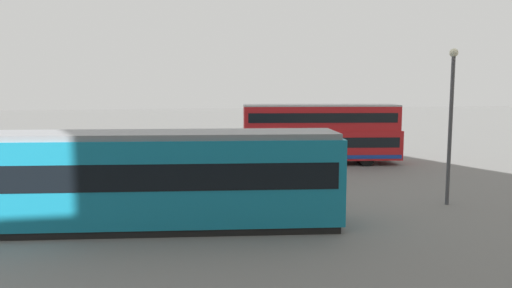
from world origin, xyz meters
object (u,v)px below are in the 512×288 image
Objects in this scene: double_decker_bus at (320,133)px; pedestrian_near_railing at (219,168)px; tram_yellow at (148,178)px; street_lamp at (451,114)px; info_sign at (219,161)px; pedestrian_crossing at (312,182)px.

double_decker_bus reaches higher than pedestrian_near_railing.
street_lamp is at bearing -175.04° from tram_yellow.
street_lamp is at bearing 156.69° from info_sign.
tram_yellow is 2.11× the size of street_lamp.
pedestrian_crossing is at bearing 70.25° from double_decker_bus.
double_decker_bus is at bearing -129.72° from tram_yellow.
pedestrian_near_railing is at bearing -116.47° from tram_yellow.
street_lamp is at bearing 99.13° from double_decker_bus.
street_lamp is (-5.69, 0.93, 2.85)m from pedestrian_crossing.
pedestrian_near_railing is 0.74× the size of info_sign.
double_decker_bus is 9.58m from pedestrian_near_railing.
tram_yellow is 5.95m from info_sign.
info_sign is at bearing -40.55° from pedestrian_crossing.
pedestrian_crossing is (-3.45, 4.51, 0.06)m from pedestrian_near_railing.
tram_yellow is 7.03m from pedestrian_crossing.
double_decker_bus reaches higher than tram_yellow.
pedestrian_crossing is (-6.69, -2.00, -0.78)m from tram_yellow.
info_sign is (0.14, 1.44, 0.57)m from pedestrian_near_railing.
double_decker_bus is 11.88m from street_lamp.
pedestrian_crossing is 4.75m from info_sign.
info_sign is at bearing -23.31° from street_lamp.
tram_yellow reaches higher than pedestrian_crossing.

